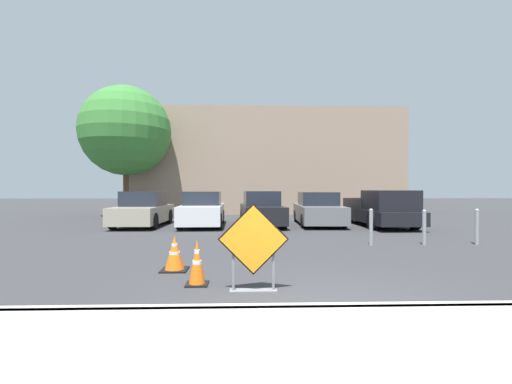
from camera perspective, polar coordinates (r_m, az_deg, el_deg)
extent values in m
plane|color=#333335|center=(14.61, 2.61, -6.10)|extent=(96.00, 96.00, 0.00)
cube|color=#ADAAA3|center=(3.96, 16.07, -23.39)|extent=(26.33, 2.05, 0.14)
cube|color=#ADAAA3|center=(4.87, 12.17, -18.69)|extent=(26.33, 0.20, 0.14)
cube|color=black|center=(5.59, -0.44, -7.86)|extent=(1.16, 0.02, 1.16)
cube|color=orange|center=(5.58, -0.44, -7.88)|extent=(1.09, 0.02, 1.09)
cube|color=slate|center=(5.82, -0.45, -16.08)|extent=(0.78, 0.20, 0.02)
cube|color=slate|center=(5.72, -3.82, -12.05)|extent=(0.04, 0.04, 0.86)
cube|color=slate|center=(5.73, 2.90, -12.02)|extent=(0.04, 0.04, 0.86)
cube|color=black|center=(6.26, -9.79, -14.87)|extent=(0.38, 0.38, 0.03)
cone|color=orange|center=(6.16, -9.80, -11.30)|extent=(0.28, 0.28, 0.76)
cylinder|color=white|center=(6.13, -9.80, -9.76)|extent=(0.09, 0.09, 0.07)
cylinder|color=white|center=(6.17, -9.80, -11.44)|extent=(0.16, 0.16, 0.07)
cube|color=black|center=(7.39, -13.41, -12.48)|extent=(0.53, 0.53, 0.03)
cone|color=orange|center=(7.32, -13.41, -9.76)|extent=(0.39, 0.39, 0.68)
cylinder|color=white|center=(7.29, -13.41, -8.59)|extent=(0.12, 0.12, 0.06)
cylinder|color=white|center=(7.32, -13.41, -9.86)|extent=(0.22, 0.22, 0.06)
cube|color=#A39984|center=(16.27, -18.29, -3.50)|extent=(1.93, 4.14, 0.72)
cube|color=#1E232D|center=(16.33, -18.19, -1.05)|extent=(1.67, 1.92, 0.66)
cylinder|color=black|center=(14.82, -16.64, -4.68)|extent=(0.21, 0.69, 0.69)
cylinder|color=black|center=(15.38, -22.77, -4.51)|extent=(0.21, 0.69, 0.69)
cylinder|color=black|center=(17.28, -14.30, -3.95)|extent=(0.21, 0.69, 0.69)
cylinder|color=black|center=(17.75, -19.66, -3.84)|extent=(0.21, 0.69, 0.69)
cube|color=silver|center=(15.68, -8.90, -3.55)|extent=(1.90, 4.27, 0.78)
cube|color=#1E232D|center=(15.75, -8.86, -1.01)|extent=(1.62, 1.98, 0.60)
cylinder|color=black|center=(14.34, -6.12, -4.90)|extent=(0.22, 0.67, 0.66)
cylinder|color=black|center=(14.51, -12.65, -4.84)|extent=(0.22, 0.67, 0.66)
cylinder|color=black|center=(16.94, -5.68, -4.07)|extent=(0.22, 0.67, 0.66)
cylinder|color=black|center=(17.09, -11.22, -4.04)|extent=(0.22, 0.67, 0.66)
cube|color=black|center=(15.54, 0.94, -3.61)|extent=(1.99, 4.22, 0.75)
cube|color=#1E232D|center=(15.61, 0.90, -1.04)|extent=(1.64, 1.99, 0.64)
cylinder|color=black|center=(14.41, 4.67, -4.81)|extent=(0.24, 0.70, 0.69)
cylinder|color=black|center=(14.22, -1.68, -4.88)|extent=(0.24, 0.70, 0.69)
cylinder|color=black|center=(16.92, 3.14, -4.02)|extent=(0.24, 0.70, 0.69)
cylinder|color=black|center=(16.76, -2.26, -4.07)|extent=(0.24, 0.70, 0.69)
cube|color=slate|center=(16.32, 10.31, -3.49)|extent=(2.06, 4.61, 0.75)
cube|color=#1E232D|center=(16.40, 10.24, -1.09)|extent=(1.74, 2.15, 0.61)
cylinder|color=black|center=(15.15, 14.44, -4.71)|extent=(0.23, 0.62, 0.61)
cylinder|color=black|center=(14.83, 7.93, -4.81)|extent=(0.23, 0.62, 0.61)
cylinder|color=black|center=(17.88, 12.27, -3.92)|extent=(0.23, 0.62, 0.61)
cylinder|color=black|center=(17.61, 6.75, -3.97)|extent=(0.23, 0.62, 0.61)
cube|color=black|center=(16.61, 19.76, -3.61)|extent=(1.99, 5.21, 0.55)
cube|color=black|center=(15.50, 21.40, -1.32)|extent=(1.79, 2.10, 0.85)
cube|color=black|center=(18.67, 17.16, -1.62)|extent=(1.82, 0.12, 0.45)
cube|color=black|center=(17.89, 21.19, -1.72)|extent=(0.13, 2.49, 0.45)
cube|color=black|center=(17.24, 15.65, -1.79)|extent=(0.13, 2.49, 0.45)
cylinder|color=black|center=(15.58, 24.95, -4.25)|extent=(0.25, 0.80, 0.80)
cylinder|color=black|center=(14.85, 18.89, -4.46)|extent=(0.25, 0.80, 0.80)
cylinder|color=black|center=(18.39, 20.46, -3.52)|extent=(0.25, 0.80, 0.80)
cylinder|color=black|center=(17.78, 15.21, -3.64)|extent=(0.25, 0.80, 0.80)
cylinder|color=gray|center=(10.79, 18.63, -5.68)|extent=(0.11, 0.11, 1.04)
sphere|color=gray|center=(10.75, 18.63, -2.93)|extent=(0.12, 0.12, 0.12)
cylinder|color=gray|center=(11.45, 26.24, -5.43)|extent=(0.11, 0.11, 1.01)
sphere|color=gray|center=(11.41, 26.25, -2.92)|extent=(0.12, 0.12, 0.12)
cylinder|color=gray|center=(12.29, 32.91, -5.00)|extent=(0.11, 0.11, 1.03)
sphere|color=gray|center=(12.25, 32.92, -2.61)|extent=(0.12, 0.12, 0.12)
cube|color=gray|center=(25.00, 1.61, 4.85)|extent=(18.74, 5.00, 7.16)
cylinder|color=#513823|center=(22.02, -20.86, 0.21)|extent=(0.32, 0.32, 3.17)
sphere|color=#387A33|center=(22.30, -20.89, 9.48)|extent=(5.35, 5.35, 5.35)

